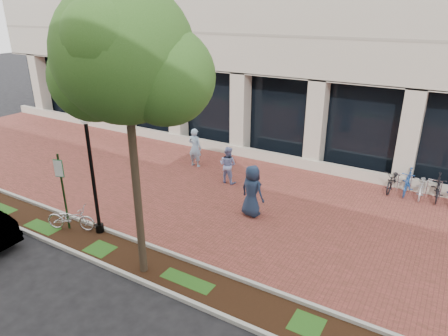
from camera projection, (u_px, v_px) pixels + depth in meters
The scene contains 13 objects.
ground at pixel (225, 196), 16.34m from camera, with size 120.00×120.00×0.00m, color black.
brick_plaza at pixel (225, 196), 16.34m from camera, with size 40.00×9.00×0.01m, color brown.
planting_strip at pixel (137, 260), 12.16m from camera, with size 40.00×1.50×0.01m, color black.
curb_plaza_side at pixel (153, 247), 12.74m from camera, with size 40.00×0.12×0.12m, color #B0B0A6.
curb_street_side at pixel (120, 272), 11.54m from camera, with size 40.00×0.12×0.12m, color #B0B0A6.
parking_sign at pixel (62, 183), 13.26m from camera, with size 0.34×0.07×2.77m.
lamppost at pixel (92, 168), 12.82m from camera, with size 0.36×0.36×4.20m.
street_tree at pixel (128, 63), 9.49m from camera, with size 4.07×3.39×7.85m.
locked_bicycle at pixel (71, 218), 13.69m from camera, with size 0.60×1.72×0.90m, color silver.
pedestrian_left at pixel (195, 148), 19.07m from camera, with size 0.69×0.45×1.89m, color #9CC5E9.
pedestrian_mid at pixel (228, 165), 17.31m from camera, with size 0.80×0.62×1.64m, color #92A1D9.
pedestrian_right at pixel (252, 191), 14.48m from camera, with size 0.96×0.62×1.96m, color #1B2A44.
bike_rack_cluster at pixel (429, 186), 16.01m from camera, with size 3.53×1.85×1.04m.
Camera 1 is at (7.51, -12.67, 7.17)m, focal length 32.00 mm.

